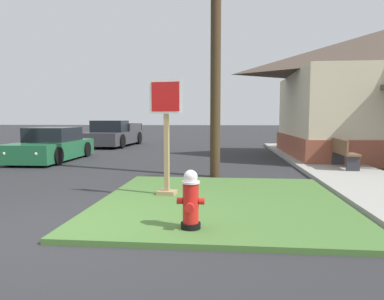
{
  "coord_description": "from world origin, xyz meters",
  "views": [
    {
      "loc": [
        2.04,
        -4.67,
        1.59
      ],
      "look_at": [
        1.3,
        2.91,
        0.91
      ],
      "focal_mm": 32.83,
      "sensor_mm": 36.0,
      "label": 1
    }
  ],
  "objects_px": {
    "stop_sign": "(166,141)",
    "manhole_cover": "(157,177)",
    "utility_pole": "(216,7)",
    "fire_hydrant": "(191,201)",
    "street_bench": "(343,152)",
    "parked_sedan_green": "(52,146)",
    "pickup_truck_charcoal": "(114,135)"
  },
  "relations": [
    {
      "from": "manhole_cover",
      "to": "stop_sign",
      "type": "bearing_deg",
      "value": -74.21
    },
    {
      "from": "utility_pole",
      "to": "fire_hydrant",
      "type": "bearing_deg",
      "value": -92.14
    },
    {
      "from": "pickup_truck_charcoal",
      "to": "utility_pole",
      "type": "xyz_separation_m",
      "value": [
        6.16,
        -10.23,
        3.89
      ]
    },
    {
      "from": "manhole_cover",
      "to": "parked_sedan_green",
      "type": "bearing_deg",
      "value": 144.04
    },
    {
      "from": "stop_sign",
      "to": "manhole_cover",
      "type": "height_order",
      "value": "stop_sign"
    },
    {
      "from": "fire_hydrant",
      "to": "stop_sign",
      "type": "relative_size",
      "value": 0.36
    },
    {
      "from": "parked_sedan_green",
      "to": "street_bench",
      "type": "distance_m",
      "value": 10.28
    },
    {
      "from": "parked_sedan_green",
      "to": "fire_hydrant",
      "type": "bearing_deg",
      "value": -52.65
    },
    {
      "from": "street_bench",
      "to": "utility_pole",
      "type": "distance_m",
      "value": 5.61
    },
    {
      "from": "parked_sedan_green",
      "to": "pickup_truck_charcoal",
      "type": "bearing_deg",
      "value": 88.82
    },
    {
      "from": "pickup_truck_charcoal",
      "to": "utility_pole",
      "type": "bearing_deg",
      "value": -58.92
    },
    {
      "from": "fire_hydrant",
      "to": "street_bench",
      "type": "distance_m",
      "value": 7.33
    },
    {
      "from": "utility_pole",
      "to": "parked_sedan_green",
      "type": "bearing_deg",
      "value": 153.04
    },
    {
      "from": "fire_hydrant",
      "to": "street_bench",
      "type": "relative_size",
      "value": 0.52
    },
    {
      "from": "manhole_cover",
      "to": "parked_sedan_green",
      "type": "height_order",
      "value": "parked_sedan_green"
    },
    {
      "from": "manhole_cover",
      "to": "utility_pole",
      "type": "distance_m",
      "value": 4.77
    },
    {
      "from": "stop_sign",
      "to": "pickup_truck_charcoal",
      "type": "distance_m",
      "value": 14.0
    },
    {
      "from": "stop_sign",
      "to": "utility_pole",
      "type": "bearing_deg",
      "value": 72.23
    },
    {
      "from": "parked_sedan_green",
      "to": "pickup_truck_charcoal",
      "type": "relative_size",
      "value": 0.81
    },
    {
      "from": "manhole_cover",
      "to": "utility_pole",
      "type": "height_order",
      "value": "utility_pole"
    },
    {
      "from": "manhole_cover",
      "to": "utility_pole",
      "type": "xyz_separation_m",
      "value": [
        1.58,
        0.22,
        4.49
      ]
    },
    {
      "from": "pickup_truck_charcoal",
      "to": "street_bench",
      "type": "distance_m",
      "value": 13.35
    },
    {
      "from": "manhole_cover",
      "to": "street_bench",
      "type": "distance_m",
      "value": 5.63
    },
    {
      "from": "pickup_truck_charcoal",
      "to": "street_bench",
      "type": "height_order",
      "value": "pickup_truck_charcoal"
    },
    {
      "from": "pickup_truck_charcoal",
      "to": "street_bench",
      "type": "xyz_separation_m",
      "value": [
        9.96,
        -8.89,
        -0.03
      ]
    },
    {
      "from": "fire_hydrant",
      "to": "parked_sedan_green",
      "type": "relative_size",
      "value": 0.19
    },
    {
      "from": "parked_sedan_green",
      "to": "pickup_truck_charcoal",
      "type": "distance_m",
      "value": 7.02
    },
    {
      "from": "manhole_cover",
      "to": "street_bench",
      "type": "relative_size",
      "value": 0.45
    },
    {
      "from": "fire_hydrant",
      "to": "stop_sign",
      "type": "xyz_separation_m",
      "value": [
        -0.69,
        2.1,
        0.69
      ]
    },
    {
      "from": "pickup_truck_charcoal",
      "to": "fire_hydrant",
      "type": "bearing_deg",
      "value": -68.32
    },
    {
      "from": "parked_sedan_green",
      "to": "street_bench",
      "type": "bearing_deg",
      "value": -10.5
    },
    {
      "from": "manhole_cover",
      "to": "pickup_truck_charcoal",
      "type": "relative_size",
      "value": 0.13
    }
  ]
}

